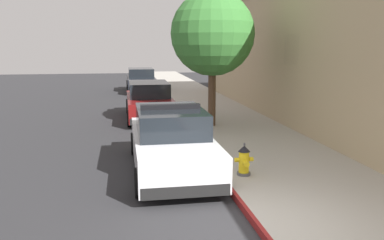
{
  "coord_description": "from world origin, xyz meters",
  "views": [
    {
      "loc": [
        -2.24,
        -6.0,
        3.13
      ],
      "look_at": [
        -0.31,
        5.24,
        1.0
      ],
      "focal_mm": 37.71,
      "sensor_mm": 36.0,
      "label": 1
    }
  ],
  "objects": [
    {
      "name": "parked_car_silver_ahead",
      "position": [
        -1.15,
        11.23,
        0.74
      ],
      "size": [
        1.94,
        4.84,
        1.56
      ],
      "color": "maroon",
      "rests_on": "ground"
    },
    {
      "name": "fire_hydrant",
      "position": [
        0.48,
        2.67,
        0.5
      ],
      "size": [
        0.44,
        0.4,
        0.76
      ],
      "color": "#4C4C51",
      "rests_on": "sidewalk_pavement"
    },
    {
      "name": "curb_painted_edge",
      "position": [
        -0.04,
        10.0,
        0.07
      ],
      "size": [
        0.08,
        60.0,
        0.15
      ],
      "primitive_type": "cube",
      "color": "maroon",
      "rests_on": "ground"
    },
    {
      "name": "parked_car_dark_far",
      "position": [
        -1.02,
        21.63,
        0.74
      ],
      "size": [
        1.94,
        4.84,
        1.56
      ],
      "color": "black",
      "rests_on": "ground"
    },
    {
      "name": "street_tree",
      "position": [
        1.01,
        8.55,
        3.52
      ],
      "size": [
        3.06,
        3.06,
        4.91
      ],
      "color": "brown",
      "rests_on": "sidewalk_pavement"
    },
    {
      "name": "ground_plane",
      "position": [
        -4.15,
        10.0,
        -0.1
      ],
      "size": [
        29.58,
        60.0,
        0.2
      ],
      "primitive_type": "cube",
      "color": "#2B2B2D"
    },
    {
      "name": "sidewalk_pavement",
      "position": [
        1.85,
        10.0,
        0.07
      ],
      "size": [
        3.71,
        60.0,
        0.15
      ],
      "primitive_type": "cube",
      "color": "#ADA89E",
      "rests_on": "ground"
    },
    {
      "name": "storefront_building",
      "position": [
        6.25,
        7.74,
        2.88
      ],
      "size": [
        5.32,
        27.84,
        5.74
      ],
      "color": "tan",
      "rests_on": "ground"
    },
    {
      "name": "police_cruiser",
      "position": [
        -1.09,
        3.78,
        0.74
      ],
      "size": [
        1.94,
        4.84,
        1.68
      ],
      "color": "white",
      "rests_on": "ground"
    }
  ]
}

